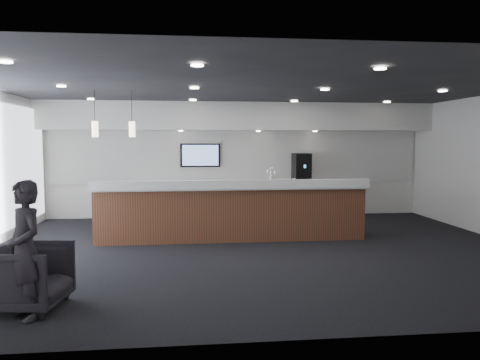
{
  "coord_description": "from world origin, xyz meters",
  "views": [
    {
      "loc": [
        -1.33,
        -8.5,
        2.01
      ],
      "look_at": [
        -0.23,
        1.3,
        1.2
      ],
      "focal_mm": 35.0,
      "sensor_mm": 36.0,
      "label": 1
    }
  ],
  "objects": [
    {
      "name": "service_counter",
      "position": [
        -0.45,
        0.99,
        0.57
      ],
      "size": [
        5.51,
        0.9,
        1.49
      ],
      "rotation": [
        0.0,
        0.0,
        0.0
      ],
      "color": "#4B2C19",
      "rests_on": "ground"
    },
    {
      "name": "cup_5",
      "position": [
        1.17,
        3.52,
        1.0
      ],
      "size": [
        0.11,
        0.11,
        0.1
      ],
      "primitive_type": "imported",
      "rotation": [
        0.0,
        0.0,
        3.23
      ],
      "color": "white",
      "rests_on": "back_credenza"
    },
    {
      "name": "soffit_bulkhead",
      "position": [
        0.0,
        3.55,
        2.65
      ],
      "size": [
        10.0,
        0.9,
        0.7
      ],
      "primitive_type": "cube",
      "color": "silver",
      "rests_on": "back_wall"
    },
    {
      "name": "ceiling_can_lights",
      "position": [
        0.0,
        0.0,
        2.97
      ],
      "size": [
        7.0,
        5.0,
        0.02
      ],
      "primitive_type": null,
      "color": "white",
      "rests_on": "ceiling"
    },
    {
      "name": "cup_3",
      "position": [
        1.45,
        3.52,
        1.0
      ],
      "size": [
        0.13,
        0.13,
        0.1
      ],
      "primitive_type": "imported",
      "rotation": [
        0.0,
        0.0,
        1.94
      ],
      "color": "white",
      "rests_on": "back_credenza"
    },
    {
      "name": "pendant_right",
      "position": [
        -3.1,
        0.8,
        2.25
      ],
      "size": [
        0.12,
        0.12,
        0.3
      ],
      "primitive_type": "cylinder",
      "color": "#F4E0BE",
      "rests_on": "ceiling"
    },
    {
      "name": "cup_1",
      "position": [
        1.73,
        3.52,
        1.0
      ],
      "size": [
        0.14,
        0.14,
        0.1
      ],
      "primitive_type": "imported",
      "rotation": [
        0.0,
        0.0,
        0.65
      ],
      "color": "white",
      "rests_on": "back_credenza"
    },
    {
      "name": "info_sign_right",
      "position": [
        0.76,
        3.56,
        1.06
      ],
      "size": [
        0.17,
        0.07,
        0.23
      ],
      "primitive_type": "cube",
      "rotation": [
        0.0,
        0.0,
        -0.28
      ],
      "color": "silver",
      "rests_on": "back_credenza"
    },
    {
      "name": "pendant_left",
      "position": [
        -2.4,
        0.8,
        2.25
      ],
      "size": [
        0.12,
        0.12,
        0.3
      ],
      "primitive_type": "cylinder",
      "color": "#F4E0BE",
      "rests_on": "ceiling"
    },
    {
      "name": "info_sign_left",
      "position": [
        -0.06,
        3.56,
        1.05
      ],
      "size": [
        0.14,
        0.05,
        0.19
      ],
      "primitive_type": "cube",
      "rotation": [
        0.0,
        0.0,
        0.19
      ],
      "color": "silver",
      "rests_on": "back_credenza"
    },
    {
      "name": "cup_2",
      "position": [
        1.59,
        3.52,
        1.0
      ],
      "size": [
        0.13,
        0.13,
        0.1
      ],
      "primitive_type": "imported",
      "rotation": [
        0.0,
        0.0,
        1.29
      ],
      "color": "white",
      "rests_on": "back_credenza"
    },
    {
      "name": "coffee_machine",
      "position": [
        1.69,
        3.7,
        1.32
      ],
      "size": [
        0.45,
        0.57,
        0.75
      ],
      "rotation": [
        0.0,
        0.0,
        0.05
      ],
      "color": "black",
      "rests_on": "back_credenza"
    },
    {
      "name": "alcove_panel",
      "position": [
        0.0,
        3.97,
        1.6
      ],
      "size": [
        9.8,
        0.06,
        1.4
      ],
      "primitive_type": "cube",
      "color": "silver",
      "rests_on": "back_wall"
    },
    {
      "name": "ceiling",
      "position": [
        0.0,
        0.0,
        3.0
      ],
      "size": [
        10.0,
        8.0,
        0.02
      ],
      "primitive_type": "cube",
      "color": "black",
      "rests_on": "back_wall"
    },
    {
      "name": "armchair",
      "position": [
        -3.25,
        -2.74,
        0.39
      ],
      "size": [
        0.99,
        0.96,
        0.79
      ],
      "primitive_type": "imported",
      "rotation": [
        0.0,
        0.0,
        1.41
      ],
      "color": "black",
      "rests_on": "ground"
    },
    {
      "name": "cup_4",
      "position": [
        1.31,
        3.52,
        1.0
      ],
      "size": [
        0.14,
        0.14,
        0.1
      ],
      "primitive_type": "imported",
      "rotation": [
        0.0,
        0.0,
        2.58
      ],
      "color": "white",
      "rests_on": "back_credenza"
    },
    {
      "name": "ground",
      "position": [
        0.0,
        0.0,
        0.0
      ],
      "size": [
        10.0,
        10.0,
        0.0
      ],
      "primitive_type": "plane",
      "color": "black",
      "rests_on": "ground"
    },
    {
      "name": "cup_0",
      "position": [
        1.87,
        3.52,
        1.0
      ],
      "size": [
        0.1,
        0.1,
        0.1
      ],
      "primitive_type": "imported",
      "color": "white",
      "rests_on": "back_credenza"
    },
    {
      "name": "lounge_guest",
      "position": [
        -3.17,
        -3.07,
        0.79
      ],
      "size": [
        0.66,
        0.69,
        1.58
      ],
      "primitive_type": "imported",
      "rotation": [
        0.0,
        0.0,
        -0.88
      ],
      "color": "black",
      "rests_on": "ground"
    },
    {
      "name": "wall_tv",
      "position": [
        -1.0,
        3.91,
        1.65
      ],
      "size": [
        1.05,
        0.08,
        0.62
      ],
      "color": "black",
      "rests_on": "back_wall"
    },
    {
      "name": "back_wall",
      "position": [
        0.0,
        4.0,
        1.5
      ],
      "size": [
        10.0,
        0.02,
        3.0
      ],
      "primitive_type": "cube",
      "color": "silver",
      "rests_on": "ground"
    },
    {
      "name": "back_credenza",
      "position": [
        -0.0,
        3.64,
        0.48
      ],
      "size": [
        5.06,
        0.66,
        0.95
      ],
      "color": "gray",
      "rests_on": "ground"
    }
  ]
}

